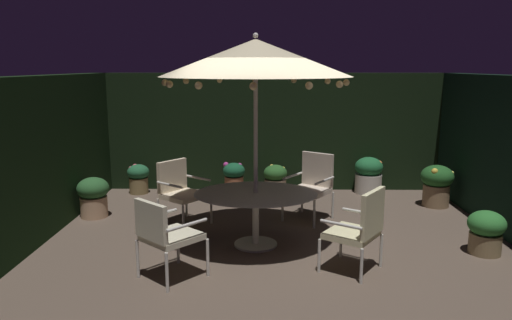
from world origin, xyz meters
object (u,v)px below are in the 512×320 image
patio_umbrella (256,58)px  potted_plant_left_far (234,178)px  potted_plant_front_corner (93,196)px  patio_chair_northeast (360,226)px  potted_plant_right_far (486,231)px  patio_chair_north (165,232)px  patio_chair_southeast (180,188)px  potted_plant_right_near (369,175)px  potted_plant_back_right (275,178)px  potted_plant_back_left (437,184)px  patio_chair_east (312,183)px  potted_plant_left_near (138,177)px  patio_dining_table (256,202)px

patio_umbrella → potted_plant_left_far: size_ratio=4.39×
potted_plant_left_far → potted_plant_front_corner: size_ratio=0.99×
patio_chair_northeast → potted_plant_right_far: size_ratio=1.77×
patio_chair_north → potted_plant_right_far: size_ratio=1.66×
patio_chair_north → patio_chair_southeast: patio_chair_southeast is taller
patio_chair_north → potted_plant_left_far: (0.55, 3.66, -0.22)m
potted_plant_right_near → potted_plant_back_right: (-1.79, -0.05, -0.07)m
potted_plant_right_near → potted_plant_right_far: (0.87, -3.09, -0.05)m
potted_plant_back_left → patio_chair_east: bearing=-162.3°
potted_plant_left_near → patio_chair_northeast: bearing=-45.6°
potted_plant_back_right → patio_chair_east: bearing=-70.7°
patio_chair_southeast → potted_plant_back_left: size_ratio=1.35×
patio_dining_table → patio_umbrella: (-0.00, 0.00, 1.88)m
patio_chair_east → potted_plant_right_far: 2.59m
potted_plant_right_near → potted_plant_back_left: (0.98, -0.89, 0.04)m
patio_chair_northeast → potted_plant_left_far: size_ratio=1.58×
potted_plant_back_right → patio_chair_northeast: bearing=-76.1°
patio_chair_north → potted_plant_right_far: (3.99, 0.85, -0.26)m
patio_chair_east → potted_plant_back_right: patio_chair_east is taller
potted_plant_front_corner → potted_plant_right_near: (4.75, 1.60, 0.01)m
patio_chair_east → potted_plant_right_near: bearing=52.2°
patio_chair_southeast → potted_plant_right_far: (4.16, -1.17, -0.25)m
potted_plant_right_near → potted_plant_right_far: size_ratio=1.22×
potted_plant_left_near → potted_plant_right_far: (5.27, -2.99, 0.00)m
patio_chair_southeast → potted_plant_back_left: (4.28, 1.02, -0.16)m
potted_plant_left_far → potted_plant_left_near: bearing=174.3°
potted_plant_front_corner → potted_plant_right_near: 5.01m
potted_plant_right_far → patio_chair_east: bearing=145.0°
patio_chair_northeast → potted_plant_back_left: 3.37m
potted_plant_right_near → potted_plant_right_far: 3.21m
patio_chair_north → potted_plant_back_left: size_ratio=1.31×
patio_chair_southeast → potted_plant_right_far: patio_chair_southeast is taller
patio_chair_east → potted_plant_left_far: (-1.32, 1.33, -0.23)m
potted_plant_left_far → potted_plant_back_right: potted_plant_left_far is taller
patio_chair_northeast → potted_plant_back_right: (-0.90, 3.63, -0.28)m
patio_chair_east → potted_plant_back_left: size_ratio=1.43×
patio_chair_north → patio_chair_northeast: patio_chair_northeast is taller
potted_plant_left_far → potted_plant_front_corner: (-2.18, -1.32, 0.00)m
patio_chair_north → potted_plant_right_near: (3.12, 3.94, -0.21)m
potted_plant_right_near → potted_plant_back_right: potted_plant_right_near is taller
potted_plant_right_near → patio_umbrella: bearing=-126.8°
patio_chair_southeast → potted_plant_back_left: bearing=13.4°
patio_chair_north → potted_plant_right_near: size_ratio=1.37×
patio_chair_east → potted_plant_front_corner: patio_chair_east is taller
patio_dining_table → potted_plant_front_corner: bearing=154.8°
potted_plant_front_corner → potted_plant_back_right: (2.96, 1.54, -0.06)m
patio_dining_table → patio_umbrella: size_ratio=0.59×
patio_chair_north → potted_plant_left_near: size_ratio=1.70×
potted_plant_left_far → potted_plant_back_right: (0.78, 0.22, -0.06)m
patio_dining_table → patio_chair_southeast: size_ratio=1.69×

